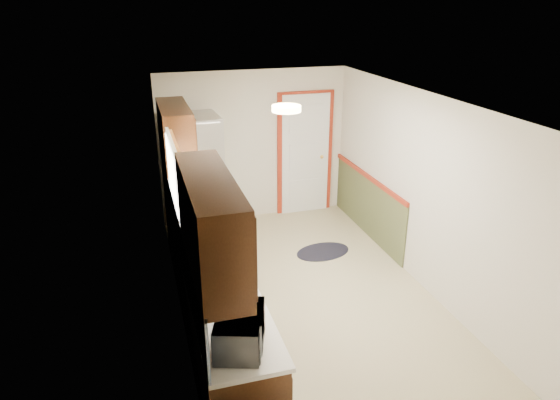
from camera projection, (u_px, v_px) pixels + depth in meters
room_shell at (306, 204)px, 5.74m from camera, size 3.20×5.20×2.52m
kitchen_run at (204, 260)px, 5.31m from camera, size 0.63×4.00×2.20m
back_wall_trim at (318, 165)px, 8.08m from camera, size 1.12×2.30×2.08m
ceiling_fixture at (286, 109)px, 5.05m from camera, size 0.30×0.30×0.06m
microwave at (240, 327)px, 3.73m from camera, size 0.43×0.58×0.35m
refrigerator at (195, 177)px, 7.40m from camera, size 0.81×0.79×1.85m
rug at (323, 252)px, 7.19m from camera, size 0.88×0.64×0.01m
cooktop at (193, 204)px, 6.38m from camera, size 0.45×0.55×0.02m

